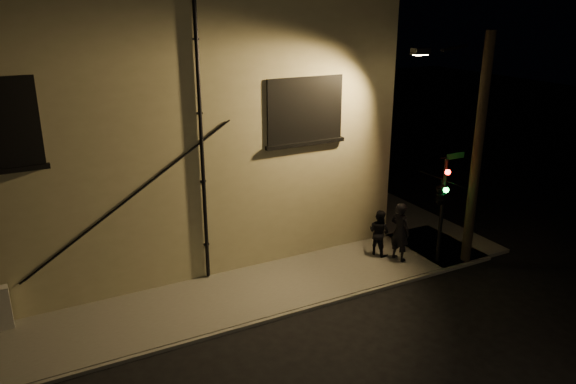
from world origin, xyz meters
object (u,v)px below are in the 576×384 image
pedestrian_a (400,231)px  traffic_signal (441,193)px  pedestrian_b (379,232)px  streetlamp_pole (474,148)px

pedestrian_a → traffic_signal: (0.84, -0.81, 1.44)m
pedestrian_a → pedestrian_b: bearing=15.9°
pedestrian_a → pedestrian_b: size_ratio=1.25×
pedestrian_a → pedestrian_b: 0.75m
traffic_signal → streetlamp_pole: size_ratio=0.49×
streetlamp_pole → pedestrian_a: bearing=151.2°
pedestrian_a → pedestrian_b: (-0.36, 0.63, -0.20)m
traffic_signal → streetlamp_pole: 1.70m
pedestrian_a → streetlamp_pole: 3.50m
traffic_signal → streetlamp_pole: bearing=-11.1°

